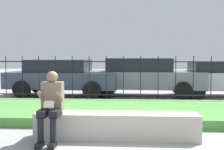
% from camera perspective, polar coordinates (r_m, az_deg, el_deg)
% --- Properties ---
extents(ground_plane, '(60.00, 60.00, 0.00)m').
position_cam_1_polar(ground_plane, '(6.03, 3.42, -11.57)').
color(ground_plane, gray).
extents(stone_bench, '(3.07, 0.55, 0.49)m').
position_cam_1_polar(stone_bench, '(5.99, 0.86, -9.51)').
color(stone_bench, '#B7B2A3').
rests_on(stone_bench, ground_plane).
extents(person_seated_reader, '(0.42, 0.73, 1.29)m').
position_cam_1_polar(person_seated_reader, '(5.77, -11.07, -5.08)').
color(person_seated_reader, black).
rests_on(person_seated_reader, ground_plane).
extents(grass_berm, '(10.82, 3.08, 0.22)m').
position_cam_1_polar(grass_berm, '(8.19, 3.58, -6.72)').
color(grass_berm, '#4C893D').
rests_on(grass_berm, ground_plane).
extents(iron_fence, '(8.82, 0.03, 1.57)m').
position_cam_1_polar(iron_fence, '(9.97, 3.68, -0.77)').
color(iron_fence, black).
rests_on(iron_fence, ground_plane).
extents(car_parked_left, '(4.34, 2.08, 1.41)m').
position_cam_1_polar(car_parked_left, '(12.17, -9.16, -0.31)').
color(car_parked_left, '#383D56').
rests_on(car_parked_left, ground_plane).
extents(car_parked_center, '(4.58, 2.00, 1.47)m').
position_cam_1_polar(car_parked_center, '(12.15, 5.69, -0.19)').
color(car_parked_center, slate).
rests_on(car_parked_center, ground_plane).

